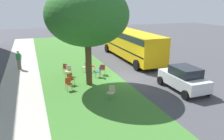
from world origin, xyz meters
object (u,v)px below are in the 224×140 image
object	(u,v)px
chair_3	(92,65)
chair_8	(86,66)
street_tree	(87,15)
chair_1	(66,68)
chair_0	(69,83)
chair_5	(68,70)
chair_4	(99,71)
pedestrian_0	(19,59)
chair_2	(103,69)
chair_6	(70,78)
school_bus	(131,42)
parked_car	(184,78)
chair_7	(111,91)

from	to	relation	value
chair_3	chair_8	size ratio (longest dim) A/B	1.00
street_tree	chair_8	world-z (taller)	street_tree
chair_1	street_tree	bearing A→B (deg)	-158.75
chair_0	chair_5	world-z (taller)	same
chair_4	chair_1	bearing A→B (deg)	52.12
chair_4	pedestrian_0	bearing A→B (deg)	52.63
street_tree	chair_8	size ratio (longest dim) A/B	7.92
chair_2	chair_6	world-z (taller)	same
chair_1	chair_8	distance (m)	1.65
chair_1	school_bus	world-z (taller)	school_bus
chair_4	chair_6	size ratio (longest dim) A/B	1.00
chair_0	chair_4	size ratio (longest dim) A/B	1.00
chair_2	school_bus	xyz separation A→B (m)	(4.17, -4.44, 1.24)
chair_6	parked_car	world-z (taller)	parked_car
chair_0	chair_6	world-z (taller)	same
chair_7	chair_8	size ratio (longest dim) A/B	1.00
chair_5	street_tree	bearing A→B (deg)	-154.90
chair_2	chair_5	xyz separation A→B (m)	(0.62, 2.68, 0.00)
street_tree	chair_6	xyz separation A→B (m)	(0.31, 1.30, -4.35)
chair_4	school_bus	bearing A→B (deg)	-46.74
school_bus	pedestrian_0	world-z (taller)	school_bus
chair_3	chair_8	distance (m)	0.62
chair_2	chair_8	distance (m)	1.65
chair_0	school_bus	world-z (taller)	school_bus
chair_2	chair_3	distance (m)	1.47
school_bus	pedestrian_0	bearing A→B (deg)	90.36
chair_0	chair_4	distance (m)	3.32
chair_0	chair_2	size ratio (longest dim) A/B	1.00
chair_7	parked_car	bearing A→B (deg)	-93.54
chair_1	chair_5	size ratio (longest dim) A/B	1.00
chair_6	pedestrian_0	size ratio (longest dim) A/B	0.52
chair_1	school_bus	distance (m)	7.85
street_tree	chair_2	world-z (taller)	street_tree
chair_0	school_bus	bearing A→B (deg)	-49.28
chair_0	chair_7	bearing A→B (deg)	-136.45
chair_3	pedestrian_0	bearing A→B (deg)	65.29
street_tree	chair_6	world-z (taller)	street_tree
chair_2	chair_7	xyz separation A→B (m)	(-4.71, 0.96, 0.00)
parked_car	school_bus	bearing A→B (deg)	-2.20
parked_car	chair_2	bearing A→B (deg)	39.11
chair_3	chair_8	xyz separation A→B (m)	(-0.15, 0.60, 0.00)
chair_1	chair_7	bearing A→B (deg)	-163.37
chair_1	parked_car	world-z (taller)	parked_car
street_tree	chair_3	bearing A→B (deg)	-18.94
chair_3	parked_car	xyz separation A→B (m)	(-6.40, -4.60, 0.32)
chair_1	school_bus	bearing A→B (deg)	-68.49
chair_1	chair_3	distance (m)	2.25
street_tree	chair_1	world-z (taller)	street_tree
chair_3	chair_7	bearing A→B (deg)	175.79
street_tree	chair_3	world-z (taller)	street_tree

